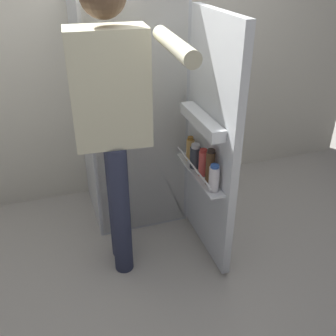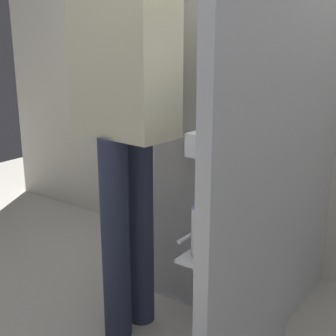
# 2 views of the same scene
# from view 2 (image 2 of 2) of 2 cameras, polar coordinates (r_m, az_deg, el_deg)

# --- Properties ---
(kitchen_wall) EXTENTS (4.40, 0.10, 2.59)m
(kitchen_wall) POSITION_cam_2_polar(r_m,az_deg,el_deg) (2.58, 13.93, 15.93)
(kitchen_wall) COLOR silver
(kitchen_wall) RESTS_ON ground_plane
(refrigerator) EXTENTS (0.72, 1.31, 1.62)m
(refrigerator) POSITION_cam_2_polar(r_m,az_deg,el_deg) (2.23, 9.54, 3.56)
(refrigerator) COLOR silver
(refrigerator) RESTS_ON ground_plane
(person) EXTENTS (0.56, 0.78, 1.78)m
(person) POSITION_cam_2_polar(r_m,az_deg,el_deg) (1.85, -5.14, 9.72)
(person) COLOR #2D334C
(person) RESTS_ON ground_plane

